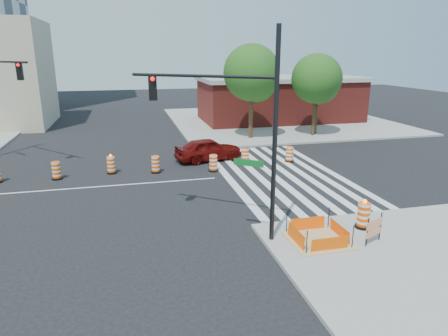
{
  "coord_description": "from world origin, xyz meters",
  "views": [
    {
      "loc": [
        2.26,
        -21.48,
        6.98
      ],
      "look_at": [
        6.88,
        -2.79,
        1.4
      ],
      "focal_mm": 32.0,
      "sensor_mm": 36.0,
      "label": 1
    }
  ],
  "objects": [
    {
      "name": "ground",
      "position": [
        0.0,
        0.0,
        0.0
      ],
      "size": [
        120.0,
        120.0,
        0.0
      ],
      "primitive_type": "plane",
      "color": "black",
      "rests_on": "ground"
    },
    {
      "name": "sidewalk_ne",
      "position": [
        18.0,
        18.0,
        0.07
      ],
      "size": [
        22.0,
        22.0,
        0.15
      ],
      "primitive_type": "cube",
      "color": "gray",
      "rests_on": "ground"
    },
    {
      "name": "crosswalk_east",
      "position": [
        10.95,
        0.0,
        0.01
      ],
      "size": [
        6.75,
        13.5,
        0.01
      ],
      "color": "silver",
      "rests_on": "ground"
    },
    {
      "name": "lane_centerline",
      "position": [
        0.0,
        0.0,
        0.01
      ],
      "size": [
        14.0,
        0.12,
        0.01
      ],
      "primitive_type": "cube",
      "color": "silver",
      "rests_on": "ground"
    },
    {
      "name": "excavation_pit",
      "position": [
        9.0,
        -9.0,
        0.22
      ],
      "size": [
        2.2,
        2.2,
        0.9
      ],
      "color": "tan",
      "rests_on": "ground"
    },
    {
      "name": "brick_storefront",
      "position": [
        18.0,
        18.0,
        2.32
      ],
      "size": [
        16.5,
        8.5,
        4.6
      ],
      "color": "maroon",
      "rests_on": "ground"
    },
    {
      "name": "red_coupe",
      "position": [
        7.48,
        3.98,
        0.76
      ],
      "size": [
        4.76,
        2.72,
        1.53
      ],
      "primitive_type": "imported",
      "rotation": [
        0.0,
        0.0,
        1.79
      ],
      "color": "#5E0908",
      "rests_on": "ground"
    },
    {
      "name": "signal_pole_se",
      "position": [
        6.03,
        -7.52,
        4.76
      ],
      "size": [
        4.82,
        3.56,
        7.75
      ],
      "rotation": [
        0.0,
        0.0,
        2.51
      ],
      "color": "black",
      "rests_on": "ground"
    },
    {
      "name": "pit_drum",
      "position": [
        11.28,
        -8.39,
        0.66
      ],
      "size": [
        0.62,
        0.62,
        1.22
      ],
      "color": "black",
      "rests_on": "ground"
    },
    {
      "name": "barricade",
      "position": [
        10.88,
        -9.71,
        0.76
      ],
      "size": [
        0.88,
        0.42,
        1.11
      ],
      "rotation": [
        0.0,
        0.0,
        0.42
      ],
      "color": "#FB4E05",
      "rests_on": "ground"
    },
    {
      "name": "tree_north_c",
      "position": [
        12.32,
        9.83,
        5.18
      ],
      "size": [
        4.54,
        4.54,
        7.71
      ],
      "color": "#382314",
      "rests_on": "ground"
    },
    {
      "name": "tree_north_d",
      "position": [
        17.85,
        9.56,
        4.68
      ],
      "size": [
        4.1,
        4.1,
        6.96
      ],
      "color": "#382314",
      "rests_on": "ground"
    },
    {
      "name": "tree_north_e",
      "position": [
        18.26,
        10.07,
        4.64
      ],
      "size": [
        4.07,
        4.07,
        6.92
      ],
      "color": "#382314",
      "rests_on": "ground"
    },
    {
      "name": "median_drum_3",
      "position": [
        -1.8,
        1.98,
        0.48
      ],
      "size": [
        0.6,
        0.6,
        1.02
      ],
      "color": "black",
      "rests_on": "ground"
    },
    {
      "name": "median_drum_4",
      "position": [
        1.21,
        2.42,
        0.49
      ],
      "size": [
        0.6,
        0.6,
        1.18
      ],
      "color": "black",
      "rests_on": "ground"
    },
    {
      "name": "median_drum_5",
      "position": [
        3.81,
        1.93,
        0.48
      ],
      "size": [
        0.6,
        0.6,
        1.02
      ],
      "color": "black",
      "rests_on": "ground"
    },
    {
      "name": "median_drum_6",
      "position": [
        7.25,
        1.41,
        0.48
      ],
      "size": [
        0.6,
        0.6,
        1.02
      ],
      "color": "black",
      "rests_on": "ground"
    },
    {
      "name": "median_drum_7",
      "position": [
        9.61,
        2.52,
        0.48
      ],
      "size": [
        0.6,
        0.6,
        1.02
      ],
      "color": "black",
      "rests_on": "ground"
    },
    {
      "name": "median_drum_8",
      "position": [
        12.63,
        2.35,
        0.48
      ],
      "size": [
        0.6,
        0.6,
        1.02
      ],
      "color": "black",
      "rests_on": "ground"
    }
  ]
}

